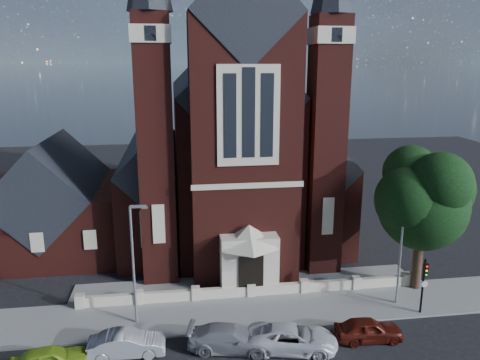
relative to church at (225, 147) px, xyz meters
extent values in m
plane|color=black|center=(0.00, -7.94, -8.19)|extent=(120.00, 120.00, 0.00)
cube|color=slate|center=(0.00, -18.44, -8.19)|extent=(60.00, 5.00, 0.12)
cube|color=slate|center=(0.00, -14.44, -8.19)|extent=(26.00, 3.00, 0.14)
cube|color=beige|center=(0.00, -16.44, -8.19)|extent=(24.00, 0.40, 0.90)
cube|color=#4B1914|center=(0.00, 2.06, -1.19)|extent=(10.00, 30.00, 14.00)
cube|color=black|center=(0.00, 2.06, 5.81)|extent=(10.00, 30.20, 10.00)
cube|color=#4B1914|center=(-7.50, 1.06, -4.19)|extent=(5.00, 26.00, 8.00)
cube|color=#4B1914|center=(7.50, 1.06, -4.19)|extent=(5.00, 26.00, 8.00)
cube|color=black|center=(-7.50, 1.06, -0.19)|extent=(5.01, 26.20, 5.01)
cube|color=black|center=(7.50, 1.06, -0.19)|extent=(5.01, 26.20, 5.01)
cube|color=#4B1914|center=(0.00, -13.44, 1.81)|extent=(8.00, 3.00, 20.00)
cube|color=black|center=(0.00, -13.44, 11.81)|extent=(8.00, 3.20, 8.00)
cube|color=beige|center=(0.00, -14.99, 4.81)|extent=(4.40, 0.15, 7.00)
cube|color=black|center=(0.00, -15.06, 5.01)|extent=(0.90, 0.08, 6.20)
cube|color=beige|center=(0.00, -15.44, -5.99)|extent=(4.20, 2.00, 4.40)
cube|color=black|center=(0.00, -16.49, -6.59)|extent=(1.80, 0.12, 3.20)
cone|color=beige|center=(0.00, -15.44, -3.79)|extent=(4.60, 4.60, 1.60)
cube|color=#4B1914|center=(-6.50, -12.44, 1.81)|extent=(2.60, 2.60, 20.00)
cube|color=beige|center=(-6.50, -12.44, 10.31)|extent=(2.80, 2.80, 1.20)
cube|color=#4B1914|center=(6.50, -12.44, 1.81)|extent=(2.60, 2.60, 20.00)
cube|color=beige|center=(6.50, -12.44, 10.31)|extent=(2.80, 2.80, 1.20)
cube|color=#4B1914|center=(-16.00, -4.94, -5.19)|extent=(12.00, 12.00, 6.00)
cube|color=black|center=(-16.00, -4.94, -2.19)|extent=(8.49, 12.20, 8.49)
cylinder|color=black|center=(12.50, -16.94, -5.69)|extent=(0.70, 0.70, 5.00)
sphere|color=black|center=(12.50, -16.94, -1.69)|extent=(6.40, 6.40, 6.40)
sphere|color=black|center=(12.90, -18.14, 0.31)|extent=(4.40, 4.40, 4.40)
cylinder|color=gray|center=(-8.00, -18.94, -4.19)|extent=(0.16, 0.16, 8.00)
cube|color=gray|center=(-7.50, -18.94, -0.19)|extent=(1.00, 0.15, 0.18)
cube|color=gray|center=(-7.10, -18.94, -0.27)|extent=(0.35, 0.22, 0.12)
cylinder|color=gray|center=(10.00, -18.94, -4.19)|extent=(0.16, 0.16, 8.00)
cube|color=gray|center=(10.50, -18.94, -0.19)|extent=(1.00, 0.15, 0.18)
cube|color=gray|center=(10.90, -18.94, -0.27)|extent=(0.35, 0.22, 0.12)
cylinder|color=black|center=(11.00, -20.44, -6.19)|extent=(0.14, 0.14, 4.00)
cube|color=black|center=(11.00, -20.59, -4.89)|extent=(0.28, 0.22, 0.90)
sphere|color=red|center=(11.00, -20.72, -4.59)|extent=(0.14, 0.14, 0.14)
sphere|color=#CC8C0C|center=(11.00, -20.72, -4.89)|extent=(0.14, 0.14, 0.14)
sphere|color=#0C9919|center=(11.00, -20.72, -5.19)|extent=(0.14, 0.14, 0.14)
imported|color=#88B323|center=(-12.42, -23.20, -7.48)|extent=(4.44, 2.57, 1.42)
imported|color=#95979C|center=(-8.30, -22.33, -7.46)|extent=(4.42, 1.56, 1.45)
imported|color=gray|center=(-2.25, -22.65, -7.45)|extent=(5.42, 3.12, 1.48)
imported|color=white|center=(1.37, -23.16, -7.44)|extent=(5.79, 3.67, 1.49)
imported|color=#4F150D|center=(6.23, -22.87, -7.47)|extent=(4.24, 1.86, 1.42)
camera|label=1|loc=(-5.18, -47.02, 8.40)|focal=35.00mm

